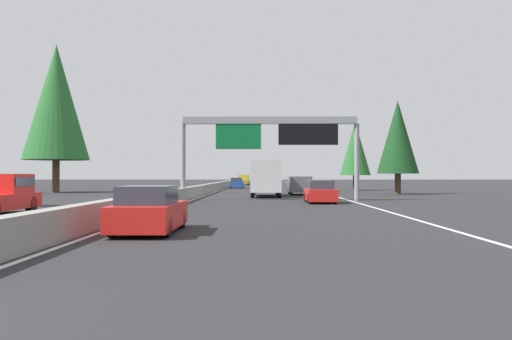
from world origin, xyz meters
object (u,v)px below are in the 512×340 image
(pickup_far_left, at_px, (244,180))
(conifer_right_mid, at_px, (355,148))
(sign_gantry_overhead, at_px, (272,134))
(minivan_mid_center, at_px, (299,184))
(box_truck_near_right, at_px, (266,177))
(conifer_left_near, at_px, (56,102))
(sedan_far_right, at_px, (237,183))
(conifer_right_near, at_px, (398,137))
(sedan_near_center, at_px, (320,192))
(sedan_far_center, at_px, (149,211))

(pickup_far_left, relative_size, conifer_right_mid, 0.68)
(sign_gantry_overhead, height_order, minivan_mid_center, sign_gantry_overhead)
(box_truck_near_right, relative_size, conifer_left_near, 0.55)
(sedan_far_right, bearing_deg, conifer_right_near, -145.61)
(sedan_near_center, height_order, conifer_right_mid, conifer_right_mid)
(sedan_near_center, xyz_separation_m, conifer_right_mid, (29.21, -7.28, 4.30))
(box_truck_near_right, height_order, minivan_mid_center, box_truck_near_right)
(sign_gantry_overhead, bearing_deg, conifer_right_mid, -21.52)
(sedan_far_center, bearing_deg, sedan_near_center, -21.67)
(sedan_far_right, xyz_separation_m, conifer_right_near, (-24.00, -16.42, 4.73))
(sign_gantry_overhead, relative_size, conifer_right_near, 1.42)
(pickup_far_left, bearing_deg, sedan_near_center, -173.66)
(conifer_right_mid, bearing_deg, sedan_far_center, 162.96)
(sedan_far_center, xyz_separation_m, box_truck_near_right, (28.69, -3.85, 0.93))
(sedan_near_center, bearing_deg, sedan_far_center, 158.33)
(sign_gantry_overhead, distance_m, minivan_mid_center, 13.01)
(conifer_right_mid, bearing_deg, sign_gantry_overhead, 158.48)
(sedan_near_center, distance_m, sedan_far_right, 40.93)
(sign_gantry_overhead, relative_size, sedan_far_center, 2.88)
(sign_gantry_overhead, bearing_deg, sedan_far_center, 168.73)
(sign_gantry_overhead, distance_m, conifer_right_mid, 28.20)
(sign_gantry_overhead, height_order, sedan_far_center, sign_gantry_overhead)
(conifer_right_near, height_order, conifer_left_near, conifer_left_near)
(pickup_far_left, relative_size, box_truck_near_right, 0.66)
(sign_gantry_overhead, xyz_separation_m, pickup_far_left, (62.00, 4.16, -3.82))
(sedan_near_center, distance_m, conifer_right_near, 19.24)
(minivan_mid_center, bearing_deg, sedan_far_center, 168.19)
(pickup_far_left, distance_m, conifer_right_mid, 38.81)
(pickup_far_left, distance_m, minivan_mid_center, 50.34)
(pickup_far_left, bearing_deg, conifer_right_mid, -157.93)
(conifer_right_near, bearing_deg, minivan_mid_center, 97.04)
(conifer_right_near, xyz_separation_m, conifer_left_near, (4.53, 34.36, 3.99))
(sign_gantry_overhead, bearing_deg, pickup_far_left, 3.83)
(sign_gantry_overhead, bearing_deg, box_truck_near_right, 3.35)
(sign_gantry_overhead, bearing_deg, conifer_left_near, 51.21)
(sedan_near_center, relative_size, sedan_far_right, 1.00)
(sedan_far_center, height_order, sedan_near_center, same)
(sedan_far_center, height_order, box_truck_near_right, box_truck_near_right)
(minivan_mid_center, bearing_deg, conifer_right_mid, -28.32)
(sedan_near_center, bearing_deg, box_truck_near_right, 18.88)
(conifer_right_mid, distance_m, conifer_left_near, 33.89)
(sedan_far_right, distance_m, minivan_mid_center, 26.12)
(sedan_far_center, bearing_deg, conifer_right_near, -25.33)
(sedan_far_center, height_order, sedan_far_right, same)
(sedan_far_center, bearing_deg, sedan_far_right, -0.03)
(conifer_right_near, bearing_deg, conifer_left_near, 82.49)
(sedan_near_center, relative_size, minivan_mid_center, 0.88)
(sign_gantry_overhead, height_order, conifer_right_mid, conifer_right_mid)
(sedan_near_center, height_order, box_truck_near_right, box_truck_near_right)
(sedan_near_center, height_order, pickup_far_left, pickup_far_left)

